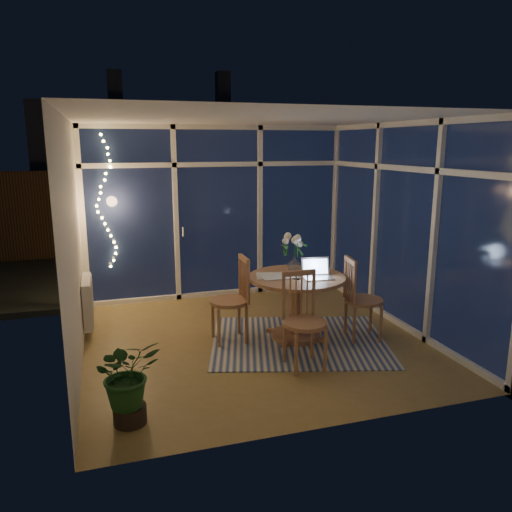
% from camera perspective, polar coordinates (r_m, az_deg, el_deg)
% --- Properties ---
extents(floor, '(4.00, 4.00, 0.00)m').
position_cam_1_polar(floor, '(6.13, 0.08, -9.57)').
color(floor, olive).
rests_on(floor, ground).
extents(ceiling, '(4.00, 4.00, 0.00)m').
position_cam_1_polar(ceiling, '(5.68, 0.08, 15.47)').
color(ceiling, white).
rests_on(ceiling, wall_back).
extents(wall_back, '(4.00, 0.04, 2.60)m').
position_cam_1_polar(wall_back, '(7.68, -4.37, 4.99)').
color(wall_back, silver).
rests_on(wall_back, floor).
extents(wall_front, '(4.00, 0.04, 2.60)m').
position_cam_1_polar(wall_front, '(3.95, 8.73, -2.48)').
color(wall_front, silver).
rests_on(wall_front, floor).
extents(wall_left, '(0.04, 4.00, 2.60)m').
position_cam_1_polar(wall_left, '(5.53, -20.14, 1.23)').
color(wall_left, silver).
rests_on(wall_left, floor).
extents(wall_right, '(0.04, 4.00, 2.60)m').
position_cam_1_polar(wall_right, '(6.64, 16.84, 3.26)').
color(wall_right, silver).
rests_on(wall_right, floor).
extents(window_wall_back, '(4.00, 0.10, 2.60)m').
position_cam_1_polar(window_wall_back, '(7.64, -4.31, 4.95)').
color(window_wall_back, white).
rests_on(window_wall_back, floor).
extents(window_wall_right, '(0.10, 4.00, 2.60)m').
position_cam_1_polar(window_wall_right, '(6.61, 16.55, 3.25)').
color(window_wall_right, white).
rests_on(window_wall_right, floor).
extents(radiator, '(0.10, 0.70, 0.58)m').
position_cam_1_polar(radiator, '(6.61, -18.69, -4.92)').
color(radiator, silver).
rests_on(radiator, wall_left).
extents(fairy_lights, '(0.24, 0.10, 1.85)m').
position_cam_1_polar(fairy_lights, '(7.35, -16.90, 5.90)').
color(fairy_lights, '#F3CD61').
rests_on(fairy_lights, window_wall_back).
extents(garden_patio, '(12.00, 6.00, 0.10)m').
position_cam_1_polar(garden_patio, '(10.91, -5.22, 0.01)').
color(garden_patio, black).
rests_on(garden_patio, ground).
extents(garden_fence, '(11.00, 0.08, 1.80)m').
position_cam_1_polar(garden_fence, '(11.14, -8.38, 5.20)').
color(garden_fence, '#332012').
rests_on(garden_fence, ground).
extents(neighbour_roof, '(7.00, 3.00, 2.20)m').
position_cam_1_polar(neighbour_roof, '(14.06, -9.28, 12.01)').
color(neighbour_roof, '#31343B').
rests_on(neighbour_roof, ground).
extents(garden_shrubs, '(0.90, 0.90, 0.90)m').
position_cam_1_polar(garden_shrubs, '(9.06, -11.21, 0.50)').
color(garden_shrubs, '#163218').
rests_on(garden_shrubs, ground).
extents(rug, '(2.45, 2.17, 0.01)m').
position_cam_1_polar(rug, '(6.12, 4.91, -9.62)').
color(rug, beige).
rests_on(rug, floor).
extents(dining_table, '(1.43, 1.43, 0.79)m').
position_cam_1_polar(dining_table, '(6.07, 4.62, -5.89)').
color(dining_table, '#916041').
rests_on(dining_table, floor).
extents(chair_left, '(0.49, 0.49, 1.05)m').
position_cam_1_polar(chair_left, '(5.94, -3.10, -4.96)').
color(chair_left, '#916041').
rests_on(chair_left, floor).
extents(chair_right, '(0.55, 0.55, 1.03)m').
position_cam_1_polar(chair_right, '(6.14, 12.23, -4.75)').
color(chair_right, '#916041').
rests_on(chair_right, floor).
extents(chair_front, '(0.49, 0.49, 1.03)m').
position_cam_1_polar(chair_front, '(5.27, 5.64, -7.41)').
color(chair_front, '#916041').
rests_on(chair_front, floor).
extents(laptop, '(0.37, 0.33, 0.25)m').
position_cam_1_polar(laptop, '(5.85, 7.12, -1.39)').
color(laptop, silver).
rests_on(laptop, dining_table).
extents(flower_vase, '(0.25, 0.25, 0.21)m').
position_cam_1_polar(flower_vase, '(6.13, 4.46, -0.85)').
color(flower_vase, white).
rests_on(flower_vase, dining_table).
extents(bowl, '(0.19, 0.19, 0.04)m').
position_cam_1_polar(bowl, '(6.11, 7.68, -1.81)').
color(bowl, white).
rests_on(bowl, dining_table).
extents(newspapers, '(0.46, 0.37, 0.01)m').
position_cam_1_polar(newspapers, '(5.92, 2.50, -2.28)').
color(newspapers, silver).
rests_on(newspapers, dining_table).
extents(phone, '(0.13, 0.12, 0.01)m').
position_cam_1_polar(phone, '(5.83, 4.54, -2.57)').
color(phone, black).
rests_on(phone, dining_table).
extents(potted_plant, '(0.63, 0.58, 0.76)m').
position_cam_1_polar(potted_plant, '(4.43, -14.42, -13.76)').
color(potted_plant, '#1A4A1F').
rests_on(potted_plant, floor).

